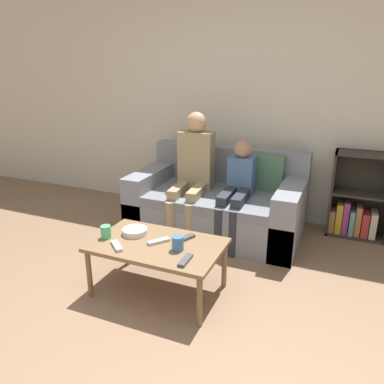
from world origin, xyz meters
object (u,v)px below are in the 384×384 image
Objects in this scene: snack_bowl at (135,231)px; person_child at (238,186)px; cup_near at (106,232)px; tv_remote_0 at (185,238)px; tv_remote_3 at (159,241)px; couch at (219,205)px; person_adult at (194,165)px; bookshelf at (358,204)px; cup_far at (178,243)px; tv_remote_1 at (185,260)px; coffee_table at (158,248)px; tv_remote_2 at (117,246)px.

person_child is at bearing 63.69° from snack_bowl.
tv_remote_0 is (0.57, 0.21, -0.04)m from cup_near.
tv_remote_3 is at bearing -118.53° from tv_remote_0.
couch is 1.74× the size of person_child.
person_adult is 7.50× the size of tv_remote_3.
person_adult is at bearing -161.27° from bookshelf.
couch is 10.43× the size of tv_remote_3.
tv_remote_1 is (0.12, -0.14, -0.04)m from cup_far.
snack_bowl is (-0.54, 0.24, 0.01)m from tv_remote_1.
cup_near is (-0.21, -1.24, -0.24)m from person_adult.
coffee_table is 1.18m from person_child.
tv_remote_0 is (0.17, 0.14, 0.05)m from coffee_table.
person_child is at bearing -29.95° from couch.
bookshelf is at bearing 88.63° from tv_remote_3.
coffee_table is 0.42m from cup_near.
tv_remote_3 is (-0.28, -1.11, -0.14)m from person_child.
tv_remote_3 is at bearing 147.23° from tv_remote_1.
bookshelf is 0.71× the size of person_adult.
couch reaches higher than snack_bowl.
person_adult is at bearing 137.66° from tv_remote_3.
tv_remote_1 is 0.35m from tv_remote_3.
cup_far reaches higher than coffee_table.
person_child is 1.38m from cup_near.
person_child is at bearing -10.09° from person_adult.
person_child reaches higher than bookshelf.
cup_near is at bearing -135.12° from bookshelf.
cup_near is (-0.41, -0.07, 0.09)m from coffee_table.
tv_remote_1 is at bearing 6.36° from tv_remote_3.
cup_near is 0.51× the size of snack_bowl.
tv_remote_1 is 0.59m from snack_bowl.
person_adult is 7.76× the size of tv_remote_2.
couch is at bearing 76.40° from snack_bowl.
couch is 1.31m from cup_far.
coffee_table is 1.24m from person_adult.
cup_near reaches higher than tv_remote_2.
cup_near is at bearing -176.58° from cup_far.
person_adult is at bearing 88.04° from snack_bowl.
tv_remote_0 is (0.12, -1.12, 0.14)m from couch.
tv_remote_2 is at bearing -144.43° from coffee_table.
cup_near is 0.93× the size of cup_far.
person_adult is 1.46m from tv_remote_1.
bookshelf is at bearing 76.23° from tv_remote_0.
tv_remote_2 is (-0.24, -0.17, 0.05)m from coffee_table.
tv_remote_1 is (0.14, -0.31, 0.00)m from tv_remote_0.
person_child is (-1.10, -0.58, 0.23)m from bookshelf.
cup_near reaches higher than tv_remote_0.
coffee_table is 0.22m from tv_remote_0.
cup_far reaches higher than tv_remote_1.
coffee_table is at bearing -65.78° from tv_remote_3.
snack_bowl is (-0.24, 0.06, 0.01)m from tv_remote_3.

